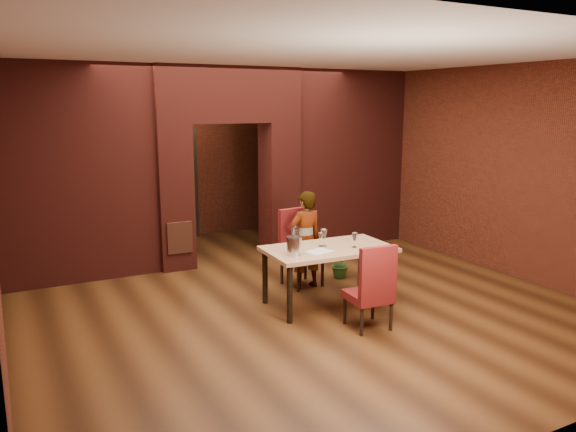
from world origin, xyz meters
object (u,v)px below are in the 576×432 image
Objects in this scene: chair_far at (302,248)px; person_seated at (305,240)px; chair_near at (368,285)px; wine_glass_b at (324,238)px; wine_glass_c at (355,240)px; wine_glass_a at (321,239)px; wine_bucket at (294,246)px; water_bottle at (295,238)px; potted_plant at (341,264)px; dining_table at (328,276)px.

person_seated is (0.00, -0.09, 0.15)m from chair_far.
chair_near is 1.04m from wine_glass_b.
wine_glass_c is (0.31, 0.74, 0.35)m from chair_near.
wine_glass_b reaches higher than wine_glass_a.
chair_far reaches higher than wine_bucket.
chair_near is (-0.08, -1.73, -0.04)m from chair_far.
person_seated reaches higher than wine_glass_c.
wine_glass_c is at bearing -12.76° from water_bottle.
wine_glass_b is 0.53× the size of potted_plant.
wine_glass_c is at bearing -2.66° from wine_bucket.
water_bottle is at bearing -173.69° from wine_glass_b.
wine_glass_b reaches higher than dining_table.
water_bottle reaches higher than wine_glass_b.
chair_far is 1.06m from water_bottle.
chair_far is 4.87× the size of wine_bucket.
wine_glass_a is at bearing 74.57° from person_seated.
water_bottle is at bearing 167.24° from wine_glass_c.
wine_bucket is (-0.51, -0.21, 0.02)m from wine_glass_a.
water_bottle is 0.79× the size of potted_plant.
chair_near is 4.56× the size of wine_glass_b.
wine_glass_c reaches higher than potted_plant.
wine_glass_c is 1.33m from potted_plant.
wine_bucket is at bearing 49.45° from person_seated.
chair_near is 1.04m from wine_bucket.
chair_near is at bearing -62.30° from water_bottle.
chair_far is 0.83m from wine_glass_b.
wine_bucket is 0.17m from water_bottle.
chair_near reaches higher than potted_plant.
chair_far is 0.79m from potted_plant.
wine_glass_b is at bearing 77.98° from person_seated.
wine_glass_a is at bearing 145.79° from wine_glass_c.
water_bottle is at bearing -130.54° from chair_far.
water_bottle reaches higher than chair_near.
dining_table is 7.22× the size of wine_bucket.
dining_table is 0.77m from wine_bucket.
person_seated reaches higher than water_bottle.
chair_near is at bearing -98.38° from chair_far.
water_bottle reaches higher than potted_plant.
person_seated is at bearing -95.06° from chair_far.
wine_glass_a is at bearing 155.18° from wine_glass_b.
dining_table is at bearing -100.85° from chair_far.
dining_table is 0.86m from chair_far.
chair_near is 5.41× the size of wine_glass_c.
dining_table is at bearing 80.85° from person_seated.
wine_glass_c is at bearing -82.91° from chair_far.
chair_near is at bearing 83.85° from person_seated.
wine_glass_a is 0.44m from water_bottle.
potted_plant is (0.78, 0.90, -0.17)m from dining_table.
dining_table is 1.48× the size of chair_far.
wine_glass_c is 0.45× the size of potted_plant.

